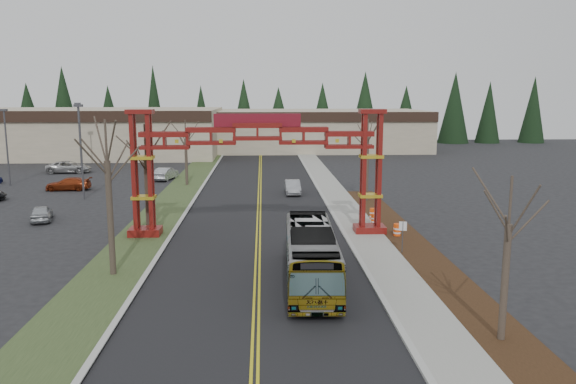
{
  "coord_description": "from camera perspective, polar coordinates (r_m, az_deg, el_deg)",
  "views": [
    {
      "loc": [
        0.36,
        -21.02,
        9.97
      ],
      "look_at": [
        1.89,
        12.86,
        4.0
      ],
      "focal_mm": 35.0,
      "sensor_mm": 36.0,
      "label": 1
    }
  ],
  "objects": [
    {
      "name": "conifer_treeline",
      "position": [
        113.07,
        -2.66,
        8.21
      ],
      "size": [
        116.1,
        5.6,
        13.0
      ],
      "color": "black",
      "rests_on": "ground"
    },
    {
      "name": "bare_tree_median_far",
      "position": [
        62.04,
        -10.36,
        5.29
      ],
      "size": [
        3.15,
        3.15,
        7.18
      ],
      "color": "#382D26",
      "rests_on": "ground"
    },
    {
      "name": "bare_tree_median_mid",
      "position": [
        41.33,
        -14.26,
        3.5
      ],
      "size": [
        3.45,
        3.45,
        7.84
      ],
      "color": "#382D26",
      "rests_on": "ground"
    },
    {
      "name": "transit_bus",
      "position": [
        29.9,
        2.35,
        -6.46
      ],
      "size": [
        2.93,
        10.95,
        3.03
      ],
      "primitive_type": "imported",
      "rotation": [
        0.0,
        0.0,
        -0.04
      ],
      "color": "#A2A3A9",
      "rests_on": "ground"
    },
    {
      "name": "silver_sedan",
      "position": [
        56.34,
        0.47,
        0.5
      ],
      "size": [
        1.54,
        4.22,
        1.38
      ],
      "primitive_type": "imported",
      "rotation": [
        0.0,
        0.0,
        0.02
      ],
      "color": "#A5A8AD",
      "rests_on": "ground"
    },
    {
      "name": "gateway_arch",
      "position": [
        39.23,
        -3.11,
        4.14
      ],
      "size": [
        18.2,
        1.6,
        8.9
      ],
      "color": "#60110C",
      "rests_on": "ground"
    },
    {
      "name": "curb_left",
      "position": [
        47.52,
        -10.41,
        -2.2
      ],
      "size": [
        0.3,
        110.0,
        0.15
      ],
      "primitive_type": "cube",
      "color": "#B0B0AB",
      "rests_on": "ground"
    },
    {
      "name": "light_pole_far",
      "position": [
        80.49,
        -20.44,
        5.87
      ],
      "size": [
        0.76,
        0.38,
        8.76
      ],
      "color": "#3F3F44",
      "rests_on": "ground"
    },
    {
      "name": "lane_line_right",
      "position": [
        47.08,
        -2.82,
        -2.22
      ],
      "size": [
        0.12,
        100.0,
        0.01
      ],
      "primitive_type": "cube",
      "color": "gold",
      "rests_on": "road"
    },
    {
      "name": "light_pole_mid",
      "position": [
        68.31,
        -26.7,
        4.6
      ],
      "size": [
        0.72,
        0.36,
        8.33
      ],
      "color": "#3F3F44",
      "rests_on": "ground"
    },
    {
      "name": "landscape_strip",
      "position": [
        34.02,
        14.47,
        -7.28
      ],
      "size": [
        2.6,
        50.0,
        0.12
      ],
      "primitive_type": "cube",
      "color": "black",
      "rests_on": "ground"
    },
    {
      "name": "bare_tree_right_far",
      "position": [
        52.21,
        8.1,
        5.19
      ],
      "size": [
        2.93,
        2.93,
        7.67
      ],
      "color": "#382D26",
      "rests_on": "ground"
    },
    {
      "name": "retail_building_east",
      "position": [
        101.64,
        2.88,
        6.33
      ],
      "size": [
        38.0,
        20.3,
        7.0
      ],
      "color": "tan",
      "rests_on": "ground"
    },
    {
      "name": "parked_car_far_b",
      "position": [
        76.55,
        -21.37,
        2.38
      ],
      "size": [
        5.55,
        2.77,
        1.51
      ],
      "primitive_type": "imported",
      "rotation": [
        0.0,
        0.0,
        1.62
      ],
      "color": "#B8B8B8",
      "rests_on": "ground"
    },
    {
      "name": "road",
      "position": [
        47.09,
        -2.97,
        -2.24
      ],
      "size": [
        12.0,
        110.0,
        0.02
      ],
      "primitive_type": "cube",
      "color": "black",
      "rests_on": "ground"
    },
    {
      "name": "lane_line_left",
      "position": [
        47.09,
        -3.11,
        -2.22
      ],
      "size": [
        0.12,
        100.0,
        0.01
      ],
      "primitive_type": "cube",
      "color": "gold",
      "rests_on": "road"
    },
    {
      "name": "ground",
      "position": [
        23.27,
        -3.35,
        -15.41
      ],
      "size": [
        200.0,
        200.0,
        0.0
      ],
      "primitive_type": "plane",
      "color": "black",
      "rests_on": "ground"
    },
    {
      "name": "street_sign",
      "position": [
        35.81,
        11.58,
        -3.89
      ],
      "size": [
        0.47,
        0.14,
        2.1
      ],
      "color": "#3F3F44",
      "rests_on": "ground"
    },
    {
      "name": "barrel_mid",
      "position": [
        43.43,
        8.72,
        -2.81
      ],
      "size": [
        0.48,
        0.48,
        0.88
      ],
      "color": "#FF4D0E",
      "rests_on": "ground"
    },
    {
      "name": "barrel_north",
      "position": [
        45.05,
        8.62,
        -2.27
      ],
      "size": [
        0.53,
        0.53,
        0.99
      ],
      "color": "#FF4D0E",
      "rests_on": "ground"
    },
    {
      "name": "parked_car_mid_a",
      "position": [
        62.8,
        -21.43,
        0.77
      ],
      "size": [
        4.57,
        1.89,
        1.32
      ],
      "primitive_type": "imported",
      "rotation": [
        0.0,
        0.0,
        4.72
      ],
      "color": "maroon",
      "rests_on": "ground"
    },
    {
      "name": "bare_tree_median_near",
      "position": [
        31.67,
        -17.9,
        2.93
      ],
      "size": [
        3.38,
        3.38,
        8.62
      ],
      "color": "#382D26",
      "rests_on": "ground"
    },
    {
      "name": "grass_median",
      "position": [
        47.82,
        -12.6,
        -2.24
      ],
      "size": [
        4.0,
        110.0,
        0.08
      ],
      "primitive_type": "cube",
      "color": "#314221",
      "rests_on": "ground"
    },
    {
      "name": "curb_right",
      "position": [
        47.43,
        4.49,
        -2.09
      ],
      "size": [
        0.3,
        110.0,
        0.15
      ],
      "primitive_type": "cube",
      "color": "#B0B0AB",
      "rests_on": "ground"
    },
    {
      "name": "barrel_south",
      "position": [
        40.17,
        11.02,
        -3.86
      ],
      "size": [
        0.52,
        0.52,
        0.97
      ],
      "color": "#FF4D0E",
      "rests_on": "ground"
    },
    {
      "name": "sidewalk_right",
      "position": [
        47.63,
        6.22,
        -2.07
      ],
      "size": [
        2.6,
        110.0,
        0.14
      ],
      "primitive_type": "cube",
      "color": "gray",
      "rests_on": "ground"
    },
    {
      "name": "light_pole_near",
      "position": [
        56.52,
        -20.31,
        4.52
      ],
      "size": [
        0.78,
        0.39,
        8.97
      ],
      "color": "#3F3F44",
      "rests_on": "ground"
    },
    {
      "name": "retail_building_west",
      "position": [
        98.01,
        -20.73,
        5.71
      ],
      "size": [
        46.0,
        22.3,
        7.5
      ],
      "color": "tan",
      "rests_on": "ground"
    },
    {
      "name": "parked_car_far_a",
      "position": [
        67.07,
        -12.32,
        1.84
      ],
      "size": [
        2.47,
        4.65,
        1.46
      ],
      "primitive_type": "imported",
      "rotation": [
        0.0,
        0.0,
        2.92
      ],
      "color": "#ACAEB4",
      "rests_on": "ground"
    },
    {
      "name": "bare_tree_right_near",
      "position": [
        23.7,
        21.52,
        -3.16
      ],
      "size": [
        2.93,
        2.93,
        6.83
      ],
      "color": "#382D26",
      "rests_on": "ground"
    },
    {
      "name": "parked_car_near_a",
      "position": [
        48.49,
        -23.75,
        -1.97
      ],
      "size": [
        2.47,
        4.0,
        1.27
      ],
      "primitive_type": "imported",
      "rotation": [
        0.0,
        0.0,
        3.42
      ],
      "color": "#ACB1B4",
      "rests_on": "ground"
    }
  ]
}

